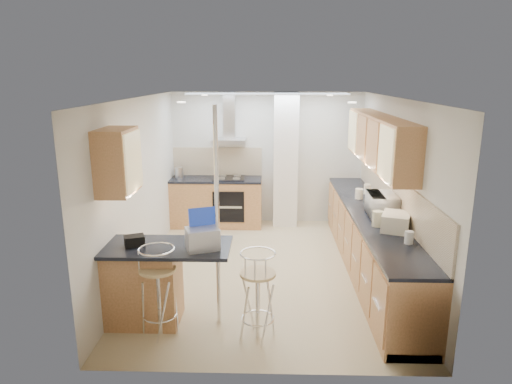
{
  "coord_description": "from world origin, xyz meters",
  "views": [
    {
      "loc": [
        0.03,
        -6.23,
        2.79
      ],
      "look_at": [
        -0.15,
        0.2,
        1.15
      ],
      "focal_mm": 32.0,
      "sensor_mm": 36.0,
      "label": 1
    }
  ],
  "objects_px": {
    "laptop": "(202,239)",
    "bar_stool_near": "(159,291)",
    "microwave": "(382,205)",
    "bread_bin": "(396,222)",
    "bar_stool_end": "(258,295)"
  },
  "relations": [
    {
      "from": "laptop",
      "to": "bar_stool_near",
      "type": "xyz_separation_m",
      "value": [
        -0.47,
        -0.18,
        -0.55
      ]
    },
    {
      "from": "laptop",
      "to": "bread_bin",
      "type": "height_order",
      "value": "laptop"
    },
    {
      "from": "bar_stool_end",
      "to": "bread_bin",
      "type": "distance_m",
      "value": 2.02
    },
    {
      "from": "microwave",
      "to": "bar_stool_near",
      "type": "bearing_deg",
      "value": 120.7
    },
    {
      "from": "microwave",
      "to": "bar_stool_near",
      "type": "height_order",
      "value": "microwave"
    },
    {
      "from": "bar_stool_end",
      "to": "bread_bin",
      "type": "height_order",
      "value": "bread_bin"
    },
    {
      "from": "laptop",
      "to": "bar_stool_end",
      "type": "xyz_separation_m",
      "value": [
        0.61,
        -0.22,
        -0.56
      ]
    },
    {
      "from": "microwave",
      "to": "laptop",
      "type": "distance_m",
      "value": 2.65
    },
    {
      "from": "laptop",
      "to": "bread_bin",
      "type": "xyz_separation_m",
      "value": [
        2.31,
        0.75,
        -0.03
      ]
    },
    {
      "from": "microwave",
      "to": "bar_stool_near",
      "type": "relative_size",
      "value": 0.55
    },
    {
      "from": "microwave",
      "to": "bread_bin",
      "type": "height_order",
      "value": "microwave"
    },
    {
      "from": "laptop",
      "to": "bar_stool_near",
      "type": "relative_size",
      "value": 0.34
    },
    {
      "from": "bar_stool_near",
      "to": "bread_bin",
      "type": "distance_m",
      "value": 2.98
    },
    {
      "from": "bar_stool_end",
      "to": "bread_bin",
      "type": "bearing_deg",
      "value": -52.19
    },
    {
      "from": "microwave",
      "to": "laptop",
      "type": "xyz_separation_m",
      "value": [
        -2.28,
        -1.35,
        -0.02
      ]
    }
  ]
}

